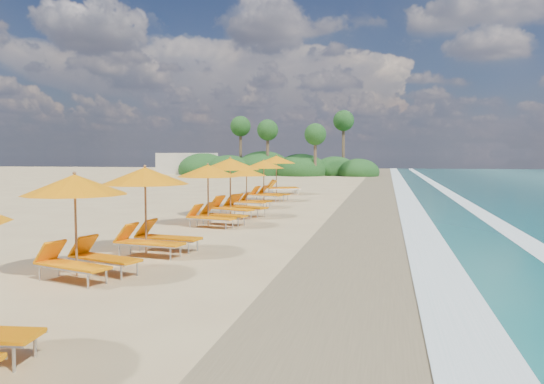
{
  "coord_description": "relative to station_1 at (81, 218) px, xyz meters",
  "views": [
    {
      "loc": [
        4.33,
        -20.14,
        2.67
      ],
      "look_at": [
        0.0,
        0.0,
        1.2
      ],
      "focal_mm": 35.3,
      "sensor_mm": 36.0,
      "label": 1
    }
  ],
  "objects": [
    {
      "name": "station_7",
      "position": [
        -0.57,
        24.58,
        0.19
      ],
      "size": [
        3.4,
        3.35,
        2.63
      ],
      "rotation": [
        0.0,
        0.0,
        0.38
      ],
      "color": "olive",
      "rests_on": "ground"
    },
    {
      "name": "station_4",
      "position": [
        0.12,
        11.37,
        0.15
      ],
      "size": [
        3.32,
        3.28,
        2.56
      ],
      "rotation": [
        0.0,
        0.0,
        -0.38
      ],
      "color": "olive",
      "rests_on": "ground"
    },
    {
      "name": "wet_sand",
      "position": [
        6.1,
        9.82,
        -1.28
      ],
      "size": [
        4.0,
        160.0,
        0.01
      ],
      "primitive_type": "cube",
      "color": "#877550",
      "rests_on": "ground"
    },
    {
      "name": "station_3",
      "position": [
        0.14,
        8.44,
        0.02
      ],
      "size": [
        2.86,
        2.75,
        2.34
      ],
      "rotation": [
        0.0,
        0.0,
        -0.22
      ],
      "color": "olive",
      "rests_on": "ground"
    },
    {
      "name": "station_2",
      "position": [
        0.29,
        2.89,
        0.05
      ],
      "size": [
        2.79,
        2.65,
        2.38
      ],
      "rotation": [
        0.0,
        0.0,
        -0.14
      ],
      "color": "olive",
      "rests_on": "ground"
    },
    {
      "name": "surf_foam",
      "position": [
        8.8,
        9.82,
        -1.26
      ],
      "size": [
        4.0,
        160.0,
        0.01
      ],
      "color": "white",
      "rests_on": "ground"
    },
    {
      "name": "treeline",
      "position": [
        -7.83,
        55.33,
        -0.29
      ],
      "size": [
        25.8,
        8.8,
        9.74
      ],
      "color": "#163D14",
      "rests_on": "ground"
    },
    {
      "name": "station_5",
      "position": [
        -0.21,
        15.26,
        -0.14
      ],
      "size": [
        2.44,
        2.33,
        2.04
      ],
      "rotation": [
        0.0,
        0.0,
        -0.18
      ],
      "color": "olive",
      "rests_on": "ground"
    },
    {
      "name": "ground",
      "position": [
        2.1,
        9.82,
        -1.28
      ],
      "size": [
        160.0,
        160.0,
        0.0
      ],
      "primitive_type": "plane",
      "color": "tan",
      "rests_on": "ground"
    },
    {
      "name": "station_6",
      "position": [
        -0.24,
        19.26,
        0.05
      ],
      "size": [
        3.01,
        2.93,
        2.38
      ],
      "rotation": [
        0.0,
        0.0,
        -0.31
      ],
      "color": "olive",
      "rests_on": "ground"
    },
    {
      "name": "beach_building",
      "position": [
        -19.9,
        57.82,
        0.12
      ],
      "size": [
        7.0,
        5.0,
        2.8
      ],
      "primitive_type": "cube",
      "color": "beige",
      "rests_on": "ground"
    },
    {
      "name": "station_1",
      "position": [
        0.0,
        0.0,
        0.0
      ],
      "size": [
        2.91,
        2.84,
        2.29
      ],
      "rotation": [
        0.0,
        0.0,
        -0.31
      ],
      "color": "olive",
      "rests_on": "ground"
    }
  ]
}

